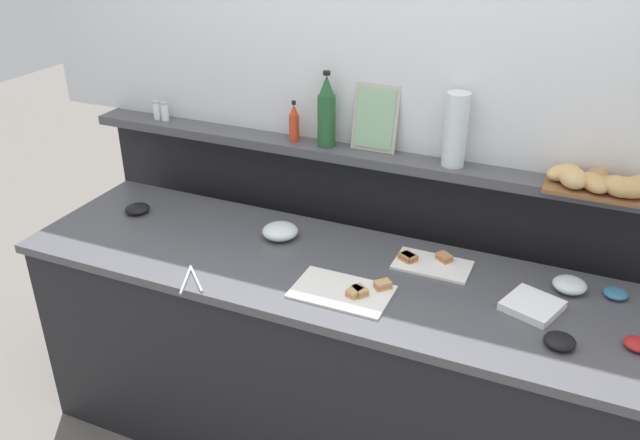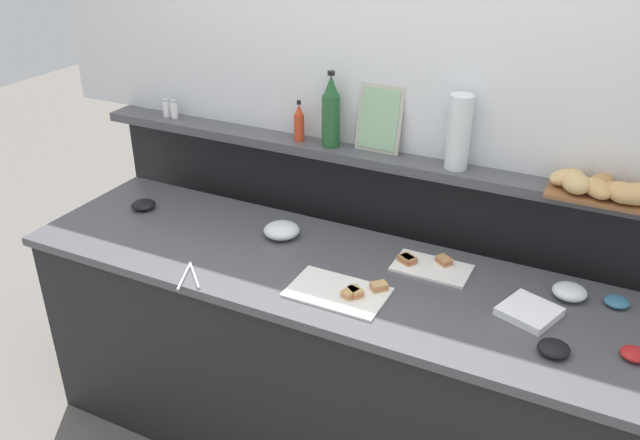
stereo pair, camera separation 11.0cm
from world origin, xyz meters
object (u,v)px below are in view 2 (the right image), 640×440
object	(u,v)px
condiment_bowl_dark	(617,302)
water_carafe	(459,132)
serving_tongs	(189,275)
condiment_bowl_red	(634,354)
condiment_bowl_cream	(144,205)
pepper_shaker	(174,109)
sandwich_platter_front	(342,292)
bread_basket	(609,189)
condiment_bowl_teal	(554,348)
glass_bowl_large	(282,231)
napkin_stack	(529,312)
hot_sauce_bottle	(299,123)
sandwich_platter_rear	(428,266)
glass_bowl_medium	(569,292)
wine_bottle_green	(331,113)
salt_shaker	(166,108)
framed_picture	(380,119)

from	to	relation	value
condiment_bowl_dark	water_carafe	xyz separation A→B (m)	(-0.66, 0.23, 0.43)
condiment_bowl_dark	serving_tongs	size ratio (longest dim) A/B	0.47
condiment_bowl_red	serving_tongs	distance (m)	1.50
condiment_bowl_dark	water_carafe	bearing A→B (deg)	161.03
condiment_bowl_dark	serving_tongs	world-z (taller)	condiment_bowl_dark
condiment_bowl_cream	pepper_shaker	bearing A→B (deg)	101.11
pepper_shaker	water_carafe	distance (m)	1.35
condiment_bowl_cream	water_carafe	bearing A→B (deg)	15.68
sandwich_platter_front	bread_basket	distance (m)	0.99
condiment_bowl_teal	water_carafe	world-z (taller)	water_carafe
condiment_bowl_teal	glass_bowl_large	bearing A→B (deg)	166.11
napkin_stack	hot_sauce_bottle	distance (m)	1.22
sandwich_platter_rear	condiment_bowl_dark	bearing A→B (deg)	4.68
glass_bowl_medium	wine_bottle_green	bearing A→B (deg)	166.71
napkin_stack	serving_tongs	bearing A→B (deg)	-165.11
condiment_bowl_red	water_carafe	xyz separation A→B (m)	(-0.73, 0.50, 0.43)
wine_bottle_green	pepper_shaker	xyz separation A→B (m)	(-0.82, 0.00, -0.10)
napkin_stack	condiment_bowl_teal	bearing A→B (deg)	-58.05
bread_basket	condiment_bowl_dark	bearing A→B (deg)	-61.40
condiment_bowl_red	napkin_stack	world-z (taller)	same
glass_bowl_large	wine_bottle_green	distance (m)	0.52
salt_shaker	condiment_bowl_dark	bearing A→B (deg)	-6.28
condiment_bowl_teal	serving_tongs	world-z (taller)	condiment_bowl_teal
sandwich_platter_front	bread_basket	world-z (taller)	bread_basket
sandwich_platter_front	bread_basket	size ratio (longest dim) A/B	0.80
wine_bottle_green	pepper_shaker	bearing A→B (deg)	179.83
condiment_bowl_red	serving_tongs	size ratio (longest dim) A/B	0.47
condiment_bowl_dark	pepper_shaker	bearing A→B (deg)	173.59
hot_sauce_bottle	framed_picture	xyz separation A→B (m)	(0.35, 0.04, 0.06)
framed_picture	water_carafe	bearing A→B (deg)	-6.50
condiment_bowl_dark	salt_shaker	distance (m)	2.09
sandwich_platter_front	wine_bottle_green	bearing A→B (deg)	119.38
condiment_bowl_red	condiment_bowl_cream	world-z (taller)	condiment_bowl_cream
sandwich_platter_front	salt_shaker	world-z (taller)	salt_shaker
sandwich_platter_rear	bread_basket	xyz separation A→B (m)	(0.55, 0.24, 0.33)
glass_bowl_large	framed_picture	bearing A→B (deg)	52.40
salt_shaker	bread_basket	size ratio (longest dim) A/B	0.20
glass_bowl_large	serving_tongs	distance (m)	0.44
condiment_bowl_red	salt_shaker	size ratio (longest dim) A/B	0.94
salt_shaker	framed_picture	bearing A→B (deg)	2.08
sandwich_platter_rear	glass_bowl_large	world-z (taller)	glass_bowl_large
napkin_stack	wine_bottle_green	size ratio (longest dim) A/B	0.54
bread_basket	framed_picture	bearing A→B (deg)	175.06
glass_bowl_large	napkin_stack	bearing A→B (deg)	-6.05
sandwich_platter_rear	napkin_stack	distance (m)	0.42
framed_picture	glass_bowl_medium	bearing A→B (deg)	-18.79
wine_bottle_green	water_carafe	world-z (taller)	wine_bottle_green
glass_bowl_large	pepper_shaker	bearing A→B (deg)	157.35
condiment_bowl_red	napkin_stack	distance (m)	0.34
condiment_bowl_cream	bread_basket	bearing A→B (deg)	9.91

